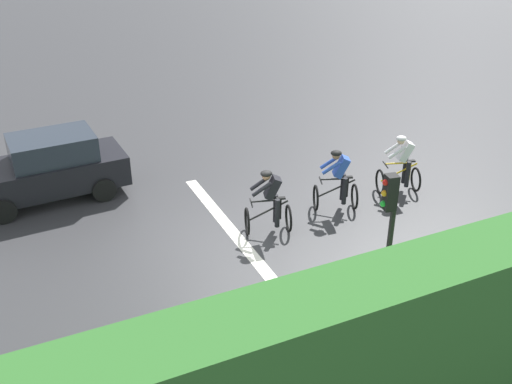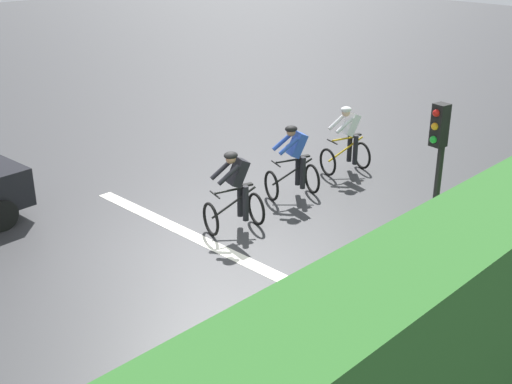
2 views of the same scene
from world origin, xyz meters
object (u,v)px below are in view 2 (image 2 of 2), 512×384
Objects in this scene: cyclist_lead at (347,141)px; cyclist_mid at (235,192)px; traffic_light_near_crossing at (436,176)px; cyclist_second at (294,163)px.

cyclist_lead is 1.00× the size of cyclist_mid.
cyclist_lead is at bearing 95.55° from cyclist_mid.
cyclist_lead is 4.19m from cyclist_mid.
cyclist_mid is 4.40m from traffic_light_near_crossing.
cyclist_mid is at bearing -177.09° from traffic_light_near_crossing.
cyclist_second is 2.12m from cyclist_mid.
cyclist_mid is (0.30, -2.10, 0.00)m from cyclist_second.
traffic_light_near_crossing reaches higher than cyclist_mid.
cyclist_second and cyclist_mid have the same top height.
cyclist_lead is 2.08m from cyclist_second.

